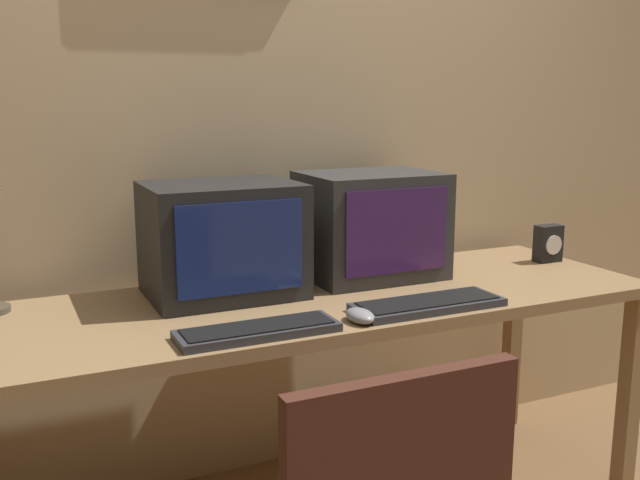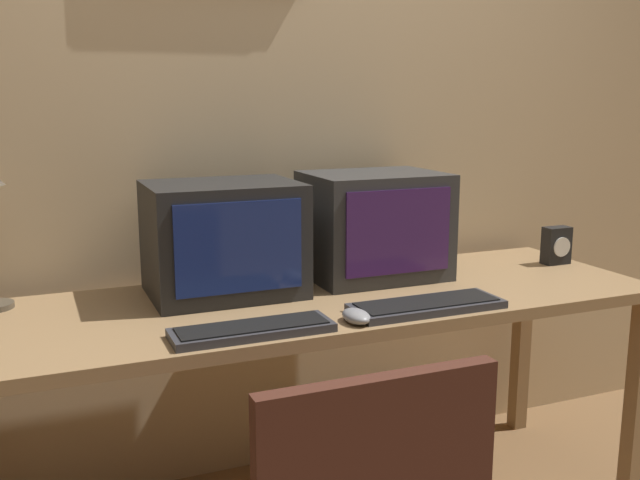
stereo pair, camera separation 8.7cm
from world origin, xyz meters
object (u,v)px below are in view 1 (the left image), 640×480
(desk_clock, at_px, (548,243))
(monitor_left, at_px, (223,240))
(monitor_right, at_px, (371,225))
(mouse_near_keyboard, at_px, (360,316))
(keyboard_main, at_px, (258,330))
(keyboard_side, at_px, (428,304))

(desk_clock, bearing_deg, monitor_left, 176.58)
(monitor_right, distance_m, mouse_near_keyboard, 0.54)
(keyboard_main, xyz_separation_m, mouse_near_keyboard, (0.29, -0.02, 0.01))
(monitor_left, distance_m, desk_clock, 1.22)
(monitor_right, height_order, keyboard_side, monitor_right)
(monitor_left, bearing_deg, keyboard_main, -95.19)
(monitor_right, bearing_deg, monitor_left, -177.99)
(keyboard_main, distance_m, mouse_near_keyboard, 0.29)
(monitor_left, relative_size, keyboard_side, 1.01)
(desk_clock, bearing_deg, mouse_near_keyboard, -160.31)
(monitor_right, height_order, mouse_near_keyboard, monitor_right)
(keyboard_side, height_order, mouse_near_keyboard, mouse_near_keyboard)
(monitor_right, relative_size, mouse_near_keyboard, 4.01)
(monitor_left, xyz_separation_m, desk_clock, (1.22, -0.07, -0.10))
(monitor_right, relative_size, keyboard_main, 1.06)
(monitor_left, xyz_separation_m, keyboard_main, (-0.04, -0.40, -0.16))
(monitor_right, relative_size, desk_clock, 3.26)
(keyboard_side, bearing_deg, desk_clock, 23.37)
(mouse_near_keyboard, height_order, desk_clock, desk_clock)
(keyboard_main, xyz_separation_m, desk_clock, (1.25, 0.33, 0.06))
(monitor_right, bearing_deg, mouse_near_keyboard, -121.91)
(keyboard_main, bearing_deg, keyboard_side, 1.69)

